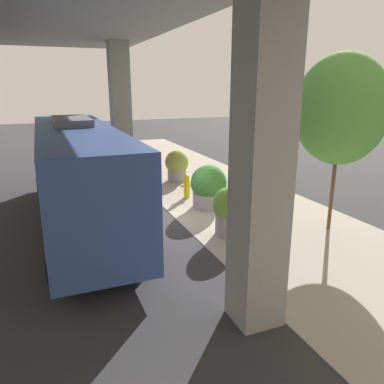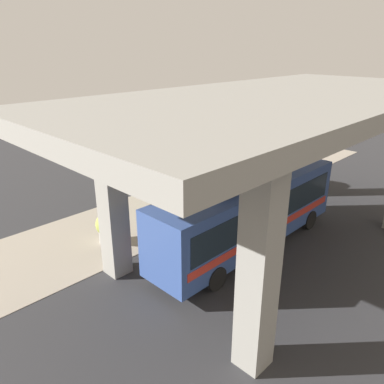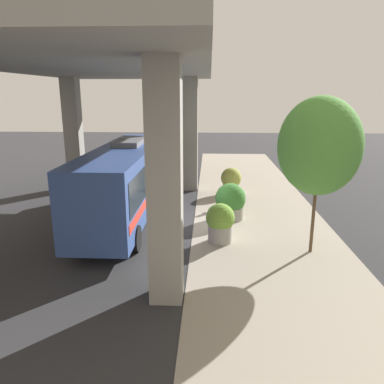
# 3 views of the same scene
# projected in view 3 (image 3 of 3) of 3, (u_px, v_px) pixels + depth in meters

# --- Properties ---
(ground_plane) EXTENTS (80.00, 80.00, 0.00)m
(ground_plane) POSITION_uv_depth(u_px,v_px,m) (194.00, 224.00, 16.85)
(ground_plane) COLOR #2D2D30
(ground_plane) RESTS_ON ground
(sidewalk_strip) EXTENTS (6.00, 40.00, 0.02)m
(sidewalk_strip) POSITION_uv_depth(u_px,v_px,m) (261.00, 224.00, 16.71)
(sidewalk_strip) COLOR gray
(sidewalk_strip) RESTS_ON ground
(overpass) EXTENTS (9.40, 20.60, 7.21)m
(overpass) POSITION_uv_depth(u_px,v_px,m) (97.00, 77.00, 15.40)
(overpass) COLOR gray
(overpass) RESTS_ON ground
(bus) EXTENTS (2.54, 11.01, 3.56)m
(bus) POSITION_uv_depth(u_px,v_px,m) (126.00, 178.00, 17.21)
(bus) COLOR #334C8C
(bus) RESTS_ON ground
(fire_hydrant) EXTENTS (0.53, 0.26, 1.03)m
(fire_hydrant) POSITION_uv_depth(u_px,v_px,m) (222.00, 199.00, 18.82)
(fire_hydrant) COLOR gold
(fire_hydrant) RESTS_ON ground
(planter_front) EXTENTS (1.17, 1.17, 1.57)m
(planter_front) POSITION_uv_depth(u_px,v_px,m) (231.00, 181.00, 21.50)
(planter_front) COLOR gray
(planter_front) RESTS_ON ground
(planter_middle) EXTENTS (1.41, 1.41, 1.71)m
(planter_middle) POSITION_uv_depth(u_px,v_px,m) (230.00, 202.00, 17.26)
(planter_middle) COLOR gray
(planter_middle) RESTS_ON ground
(planter_back) EXTENTS (1.13, 1.13, 1.58)m
(planter_back) POSITION_uv_depth(u_px,v_px,m) (220.00, 223.00, 14.55)
(planter_back) COLOR gray
(planter_back) RESTS_ON ground
(street_tree_near) EXTENTS (2.85, 2.85, 5.64)m
(street_tree_near) POSITION_uv_depth(u_px,v_px,m) (319.00, 146.00, 12.85)
(street_tree_near) COLOR brown
(street_tree_near) RESTS_ON ground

